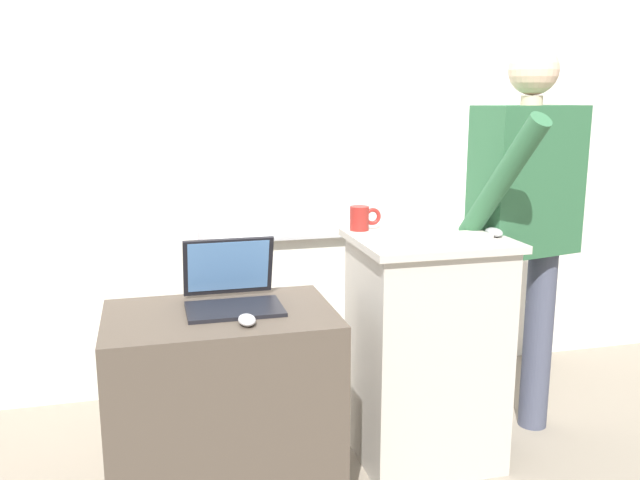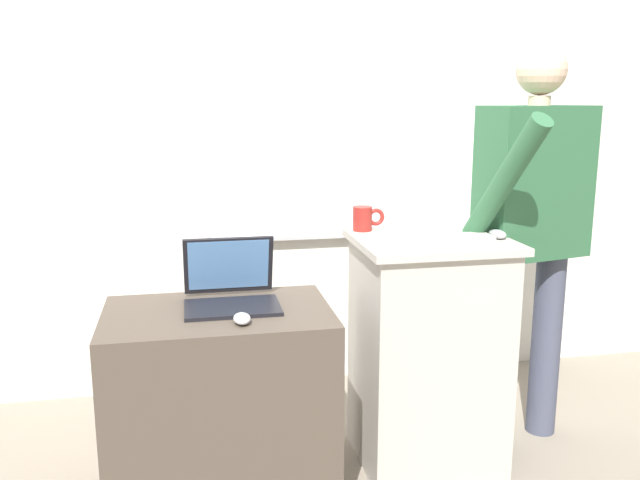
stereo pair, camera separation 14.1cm
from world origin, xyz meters
name	(u,v)px [view 1 (the left image)]	position (x,y,z in m)	size (l,w,h in m)	color
back_wall	(312,128)	(0.01, 1.34, 1.35)	(6.40, 0.17, 2.71)	silver
lectern_podium	(425,349)	(0.25, 0.38, 0.48)	(0.61, 0.53, 0.96)	#BCB7AD
side_desk	(223,408)	(-0.60, 0.27, 0.37)	(0.83, 0.54, 0.75)	#4C4238
person_presenter	(525,216)	(0.74, 0.46, 1.01)	(0.64, 0.62, 1.72)	#474C60
laptop	(231,287)	(-0.55, 0.36, 0.82)	(0.35, 0.32, 0.25)	black
wireless_keyboard	(436,237)	(0.25, 0.31, 0.97)	(0.44, 0.11, 0.02)	beige
computer_mouse_by_laptop	(247,320)	(-0.53, 0.12, 0.76)	(0.06, 0.10, 0.03)	#BCBCC1
computer_mouse_by_keyboard	(494,232)	(0.51, 0.32, 0.98)	(0.06, 0.10, 0.03)	#BCBCC1
coffee_mug	(361,218)	(0.03, 0.57, 1.01)	(0.14, 0.08, 0.10)	maroon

